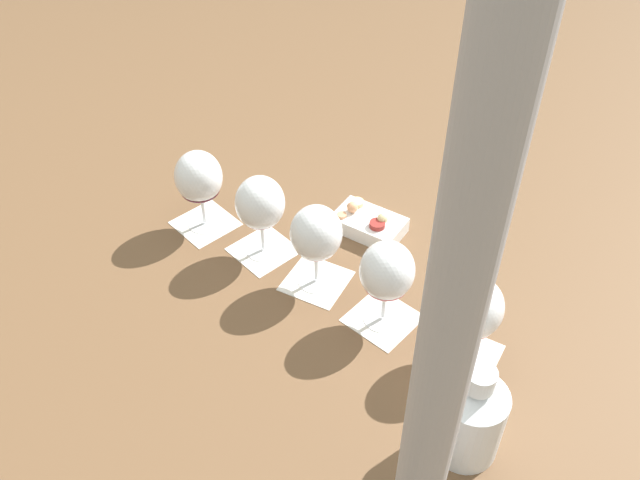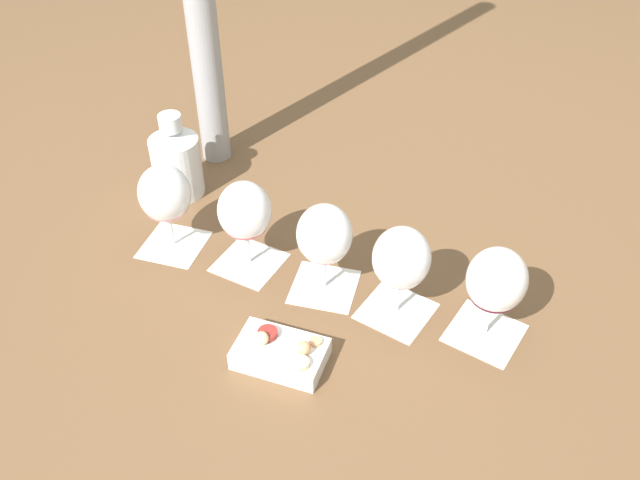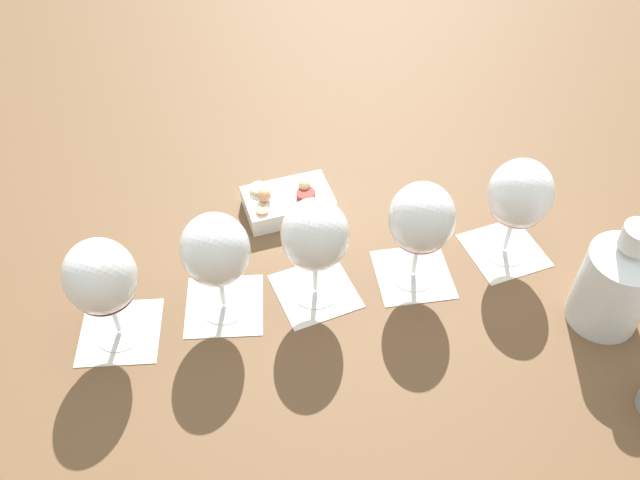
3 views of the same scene
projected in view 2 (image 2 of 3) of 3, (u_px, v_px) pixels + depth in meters
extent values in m
plane|color=brown|center=(320.00, 287.00, 1.20)|extent=(8.00, 8.00, 0.00)
cube|color=silver|center=(174.00, 244.00, 1.29)|extent=(0.14, 0.14, 0.00)
cube|color=silver|center=(249.00, 262.00, 1.25)|extent=(0.15, 0.15, 0.00)
cube|color=silver|center=(324.00, 288.00, 1.20)|extent=(0.13, 0.13, 0.00)
cube|color=silver|center=(396.00, 311.00, 1.16)|extent=(0.15, 0.15, 0.00)
cube|color=silver|center=(484.00, 333.00, 1.12)|extent=(0.15, 0.15, 0.00)
cylinder|color=white|center=(174.00, 243.00, 1.29)|extent=(0.07, 0.07, 0.01)
cylinder|color=white|center=(171.00, 228.00, 1.26)|extent=(0.01, 0.01, 0.07)
ellipsoid|color=white|center=(164.00, 193.00, 1.21)|extent=(0.10, 0.10, 0.11)
ellipsoid|color=pink|center=(167.00, 207.00, 1.23)|extent=(0.08, 0.08, 0.03)
cylinder|color=white|center=(249.00, 261.00, 1.25)|extent=(0.07, 0.07, 0.01)
cylinder|color=white|center=(248.00, 246.00, 1.23)|extent=(0.01, 0.01, 0.07)
ellipsoid|color=white|center=(245.00, 211.00, 1.17)|extent=(0.10, 0.10, 0.11)
ellipsoid|color=#D15661|center=(246.00, 225.00, 1.19)|extent=(0.08, 0.08, 0.03)
cylinder|color=white|center=(324.00, 287.00, 1.20)|extent=(0.07, 0.07, 0.01)
cylinder|color=white|center=(324.00, 271.00, 1.17)|extent=(0.01, 0.01, 0.07)
ellipsoid|color=white|center=(324.00, 236.00, 1.12)|extent=(0.10, 0.10, 0.11)
ellipsoid|color=#A42F39|center=(324.00, 249.00, 1.14)|extent=(0.08, 0.08, 0.04)
cylinder|color=white|center=(396.00, 309.00, 1.16)|extent=(0.07, 0.07, 0.01)
cylinder|color=white|center=(398.00, 294.00, 1.13)|extent=(0.01, 0.01, 0.07)
ellipsoid|color=white|center=(402.00, 258.00, 1.08)|extent=(0.10, 0.10, 0.11)
ellipsoid|color=maroon|center=(400.00, 271.00, 1.10)|extent=(0.08, 0.08, 0.04)
cylinder|color=white|center=(485.00, 331.00, 1.12)|extent=(0.07, 0.07, 0.01)
cylinder|color=white|center=(488.00, 316.00, 1.09)|extent=(0.01, 0.01, 0.07)
ellipsoid|color=white|center=(497.00, 280.00, 1.04)|extent=(0.10, 0.10, 0.11)
ellipsoid|color=#491020|center=(493.00, 295.00, 1.06)|extent=(0.08, 0.08, 0.03)
cylinder|color=silver|center=(177.00, 166.00, 1.38)|extent=(0.10, 0.10, 0.13)
cone|color=silver|center=(172.00, 135.00, 1.33)|extent=(0.10, 0.10, 0.02)
cylinder|color=silver|center=(170.00, 123.00, 1.32)|extent=(0.05, 0.05, 0.03)
cube|color=white|center=(280.00, 354.00, 1.07)|extent=(0.16, 0.12, 0.03)
sphere|color=tan|center=(304.00, 348.00, 1.04)|extent=(0.02, 0.02, 0.02)
sphere|color=beige|center=(262.00, 338.00, 1.05)|extent=(0.02, 0.02, 0.02)
cylinder|color=maroon|center=(268.00, 334.00, 1.07)|extent=(0.03, 0.03, 0.01)
cylinder|color=tan|center=(318.00, 341.00, 1.06)|extent=(0.02, 0.02, 0.01)
cylinder|color=beige|center=(300.00, 363.00, 1.02)|extent=(0.03, 0.03, 0.01)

